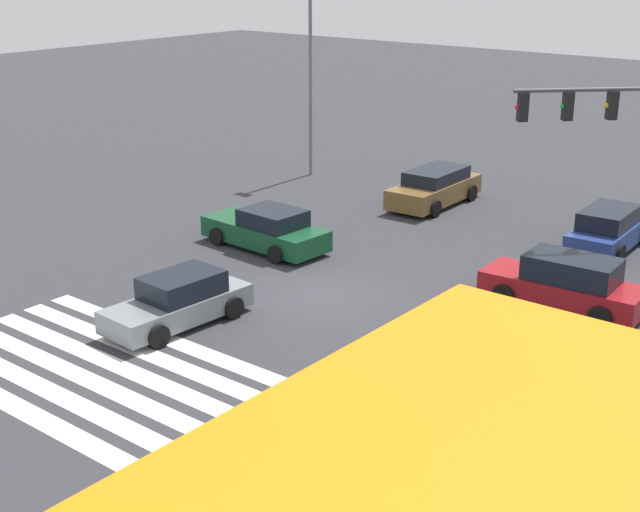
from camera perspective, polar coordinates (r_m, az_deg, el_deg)
The scene contains 9 objects.
ground_plane at distance 27.22m, azimuth 0.00°, elevation -2.61°, with size 131.86×131.86×0.00m, color #333338.
crosswalk_markings at distance 22.42m, azimuth -12.08°, elevation -8.04°, with size 12.28×5.35×0.01m.
traffic_signal_mast at distance 28.46m, azimuth 19.59°, elevation 7.48°, with size 4.56×4.56×6.41m.
car_1 at distance 26.99m, azimuth 15.41°, elevation -1.75°, with size 4.76×2.15×1.65m.
car_2 at distance 25.36m, azimuth -9.03°, elevation -2.88°, with size 2.12×4.43×1.45m.
car_3 at distance 31.42m, azimuth -3.43°, elevation 1.68°, with size 4.87×2.32×1.48m.
car_4 at distance 37.05m, azimuth 7.35°, elevation 4.38°, with size 2.18×4.88×1.50m.
car_5 at distance 32.77m, azimuth 18.00°, elevation 1.61°, with size 2.10×4.48×1.54m.
street_light_pole_b at distance 40.99m, azimuth -0.62°, elevation 12.63°, with size 0.80×0.36×9.22m.
Camera 1 is at (15.80, -19.73, 10.09)m, focal length 50.00 mm.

